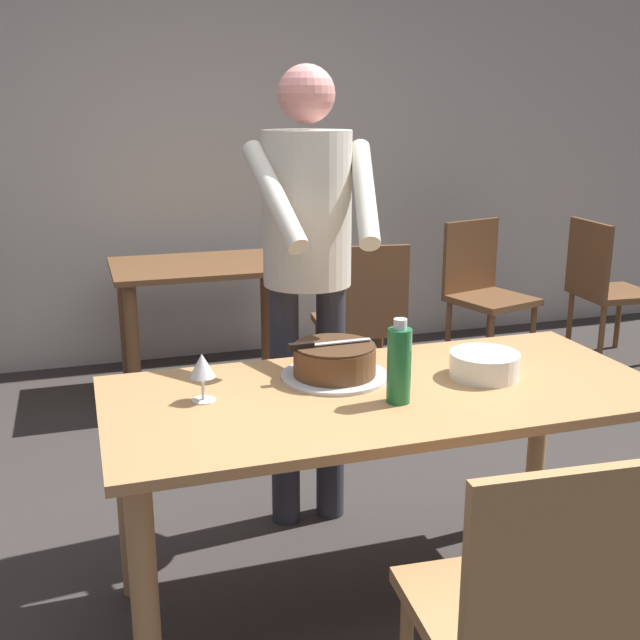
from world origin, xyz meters
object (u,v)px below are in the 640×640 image
at_px(background_table, 204,292).
at_px(wine_glass_near, 202,367).
at_px(water_bottle, 399,364).
at_px(background_chair_3, 483,288).
at_px(chair_near_side, 527,612).
at_px(background_chair_2, 361,317).
at_px(cake_knife, 313,345).
at_px(background_chair_1, 604,285).
at_px(main_dining_table, 385,424).
at_px(plate_stack, 484,365).
at_px(cake_on_platter, 335,362).
at_px(person_cutting_cake, 308,251).

bearing_deg(background_table, wine_glass_near, -99.28).
relative_size(water_bottle, background_chair_3, 0.28).
relative_size(chair_near_side, background_chair_2, 1.00).
bearing_deg(cake_knife, background_chair_1, 35.86).
relative_size(background_chair_1, background_chair_3, 1.00).
height_order(main_dining_table, background_table, main_dining_table).
relative_size(plate_stack, background_chair_2, 0.24).
height_order(cake_on_platter, background_chair_3, background_chair_3).
xyz_separation_m(plate_stack, chair_near_side, (-0.31, -0.77, -0.30)).
xyz_separation_m(wine_glass_near, person_cutting_cake, (0.48, 0.52, 0.22)).
bearing_deg(plate_stack, person_cutting_cake, 124.33).
distance_m(chair_near_side, background_chair_3, 3.23).
height_order(main_dining_table, background_chair_1, background_chair_1).
bearing_deg(background_table, background_chair_2, -32.58).
xyz_separation_m(chair_near_side, background_chair_1, (2.28, 2.71, 0.00)).
bearing_deg(cake_knife, background_chair_3, 48.65).
relative_size(cake_knife, person_cutting_cake, 0.16).
distance_m(water_bottle, background_chair_3, 2.72).
height_order(person_cutting_cake, background_table, person_cutting_cake).
xyz_separation_m(chair_near_side, background_chair_2, (0.53, 2.45, 0.00)).
relative_size(water_bottle, background_chair_2, 0.28).
bearing_deg(cake_on_platter, background_chair_1, 36.62).
relative_size(background_table, background_chair_3, 1.11).
bearing_deg(plate_stack, background_chair_3, 60.22).
distance_m(main_dining_table, background_chair_3, 2.60).
xyz_separation_m(main_dining_table, background_chair_2, (0.56, 1.69, -0.14)).
distance_m(cake_on_platter, wine_glass_near, 0.44).
xyz_separation_m(plate_stack, water_bottle, (-0.34, -0.11, 0.07)).
bearing_deg(background_chair_1, person_cutting_cake, -150.39).
bearing_deg(background_chair_3, person_cutting_cake, -136.80).
relative_size(main_dining_table, chair_near_side, 1.87).
xyz_separation_m(person_cutting_cake, chair_near_side, (0.10, -1.36, -0.58)).
xyz_separation_m(person_cutting_cake, background_chair_2, (0.63, 1.09, -0.58)).
xyz_separation_m(plate_stack, wine_glass_near, (-0.88, 0.07, 0.06)).
bearing_deg(background_table, person_cutting_cake, -85.10).
distance_m(main_dining_table, chair_near_side, 0.78).
height_order(water_bottle, background_chair_3, water_bottle).
height_order(water_bottle, background_table, water_bottle).
bearing_deg(water_bottle, wine_glass_near, 161.39).
bearing_deg(background_chair_1, cake_knife, -144.14).
xyz_separation_m(cake_knife, background_chair_3, (1.72, 1.96, -0.37)).
relative_size(background_table, background_chair_2, 1.11).
xyz_separation_m(cake_on_platter, background_chair_3, (1.65, 1.96, -0.31)).
bearing_deg(plate_stack, wine_glass_near, 175.69).
bearing_deg(background_chair_1, chair_near_side, -130.10).
height_order(wine_glass_near, water_bottle, water_bottle).
relative_size(main_dining_table, background_chair_3, 1.87).
relative_size(wine_glass_near, background_chair_1, 0.16).
height_order(plate_stack, wine_glass_near, wine_glass_near).
bearing_deg(cake_knife, cake_on_platter, 1.69).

